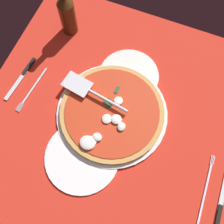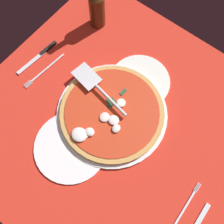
{
  "view_description": "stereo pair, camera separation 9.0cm",
  "coord_description": "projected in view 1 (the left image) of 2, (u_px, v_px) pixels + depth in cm",
  "views": [
    {
      "loc": [
        27.81,
        9.96,
        86.37
      ],
      "look_at": [
        -1.28,
        -1.78,
        2.36
      ],
      "focal_mm": 42.8,
      "sensor_mm": 36.0,
      "label": 1
    },
    {
      "loc": [
        23.31,
        17.7,
        86.37
      ],
      "look_at": [
        -1.28,
        -1.78,
        2.36
      ],
      "focal_mm": 42.8,
      "sensor_mm": 36.0,
      "label": 2
    }
  ],
  "objects": [
    {
      "name": "ground_plane",
      "position": [
        115.0,
        120.0,
        0.92
      ],
      "size": [
        92.48,
        92.48,
        0.8
      ],
      "primitive_type": "cube",
      "color": "red"
    },
    {
      "name": "place_setting_near",
      "position": [
        28.0,
        82.0,
        0.96
      ],
      "size": [
        21.05,
        15.18,
        1.4
      ],
      "rotation": [
        0.0,
        0.0,
        -0.09
      ],
      "color": "white",
      "rests_on": "ground_plane"
    },
    {
      "name": "pizza",
      "position": [
        112.0,
        113.0,
        0.9
      ],
      "size": [
        35.26,
        35.26,
        3.08
      ],
      "color": "tan",
      "rests_on": "pizza_pan"
    },
    {
      "name": "pizza_pan",
      "position": [
        112.0,
        114.0,
        0.91
      ],
      "size": [
        37.8,
        37.8,
        1.26
      ],
      "primitive_type": "cylinder",
      "color": "silver",
      "rests_on": "ground_plane"
    },
    {
      "name": "place_setting_far",
      "position": [
        213.0,
        197.0,
        0.82
      ],
      "size": [
        22.27,
        12.43,
        1.4
      ],
      "rotation": [
        0.0,
        0.0,
        3.18
      ],
      "color": "white",
      "rests_on": "ground_plane"
    },
    {
      "name": "pizza_server",
      "position": [
        91.0,
        91.0,
        0.9
      ],
      "size": [
        7.76,
        24.84,
        1.0
      ],
      "rotation": [
        0.0,
        0.0,
        4.56
      ],
      "color": "silver",
      "rests_on": "pizza"
    },
    {
      "name": "dinner_plate_right",
      "position": [
        82.0,
        157.0,
        0.86
      ],
      "size": [
        24.18,
        24.18,
        1.0
      ],
      "primitive_type": "cylinder",
      "color": "white",
      "rests_on": "ground_plane"
    },
    {
      "name": "beer_bottle",
      "position": [
        67.0,
        13.0,
        0.95
      ],
      "size": [
        5.95,
        5.95,
        24.9
      ],
      "color": "#4B2B12",
      "rests_on": "ground_plane"
    },
    {
      "name": "dinner_plate_left",
      "position": [
        129.0,
        76.0,
        0.96
      ],
      "size": [
        21.6,
        21.6,
        1.0
      ],
      "primitive_type": "cylinder",
      "color": "silver",
      "rests_on": "ground_plane"
    },
    {
      "name": "checker_pattern",
      "position": [
        115.0,
        119.0,
        0.91
      ],
      "size": [
        92.48,
        92.48,
        0.1
      ],
      "color": "silver",
      "rests_on": "ground_plane"
    }
  ]
}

